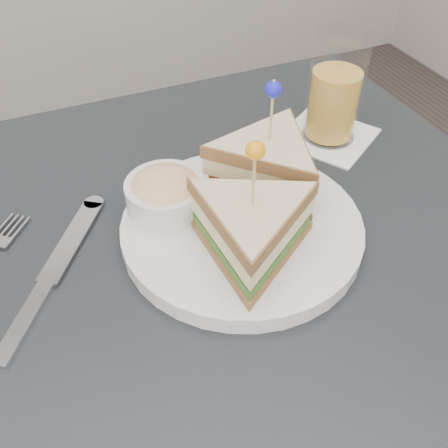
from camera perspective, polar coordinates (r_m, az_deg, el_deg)
table at (r=0.60m, az=-0.51°, el=-9.68°), size 0.80×0.80×0.75m
plate_meal at (r=0.55m, az=2.58°, el=2.56°), size 0.31×0.30×0.16m
cutlery_knife at (r=0.56m, az=-19.18°, el=-5.64°), size 0.15×0.21×0.01m
drink_set at (r=0.71m, az=12.49°, el=14.20°), size 0.16×0.16×0.15m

